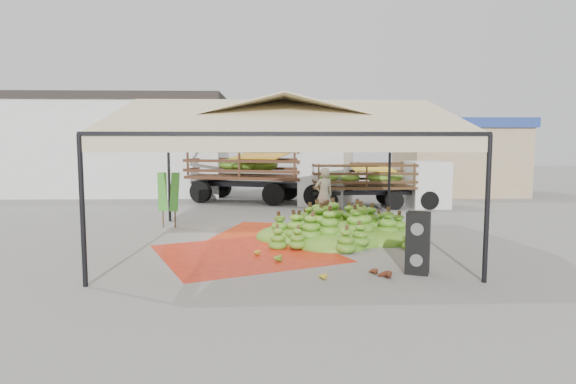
{
  "coord_description": "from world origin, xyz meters",
  "views": [
    {
      "loc": [
        -0.33,
        -13.39,
        2.82
      ],
      "look_at": [
        0.2,
        1.5,
        1.3
      ],
      "focal_mm": 30.0,
      "sensor_mm": 36.0,
      "label": 1
    }
  ],
  "objects_px": {
    "banana_heap": "(340,222)",
    "vendor": "(324,195)",
    "speaker_stack": "(418,243)",
    "truck_right": "(384,179)",
    "truck_left": "(275,168)"
  },
  "relations": [
    {
      "from": "banana_heap",
      "to": "truck_right",
      "type": "xyz_separation_m",
      "value": [
        2.97,
        7.14,
        0.71
      ]
    },
    {
      "from": "banana_heap",
      "to": "vendor",
      "type": "height_order",
      "value": "vendor"
    },
    {
      "from": "banana_heap",
      "to": "truck_left",
      "type": "bearing_deg",
      "value": 101.51
    },
    {
      "from": "banana_heap",
      "to": "speaker_stack",
      "type": "distance_m",
      "value": 3.87
    },
    {
      "from": "truck_left",
      "to": "truck_right",
      "type": "relative_size",
      "value": 1.38
    },
    {
      "from": "vendor",
      "to": "truck_left",
      "type": "height_order",
      "value": "truck_left"
    },
    {
      "from": "truck_right",
      "to": "truck_left",
      "type": "bearing_deg",
      "value": 159.0
    },
    {
      "from": "banana_heap",
      "to": "speaker_stack",
      "type": "xyz_separation_m",
      "value": [
        1.15,
        -3.69,
        0.14
      ]
    },
    {
      "from": "speaker_stack",
      "to": "vendor",
      "type": "xyz_separation_m",
      "value": [
        -1.29,
        6.87,
        0.31
      ]
    },
    {
      "from": "banana_heap",
      "to": "truck_left",
      "type": "xyz_separation_m",
      "value": [
        -1.83,
        9.0,
        1.08
      ]
    },
    {
      "from": "banana_heap",
      "to": "vendor",
      "type": "xyz_separation_m",
      "value": [
        -0.14,
        3.18,
        0.44
      ]
    },
    {
      "from": "speaker_stack",
      "to": "truck_left",
      "type": "xyz_separation_m",
      "value": [
        -2.98,
        12.69,
        0.95
      ]
    },
    {
      "from": "truck_left",
      "to": "truck_right",
      "type": "bearing_deg",
      "value": -2.22
    },
    {
      "from": "vendor",
      "to": "truck_right",
      "type": "relative_size",
      "value": 0.33
    },
    {
      "from": "vendor",
      "to": "truck_right",
      "type": "xyz_separation_m",
      "value": [
        3.11,
        3.96,
        0.26
      ]
    }
  ]
}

